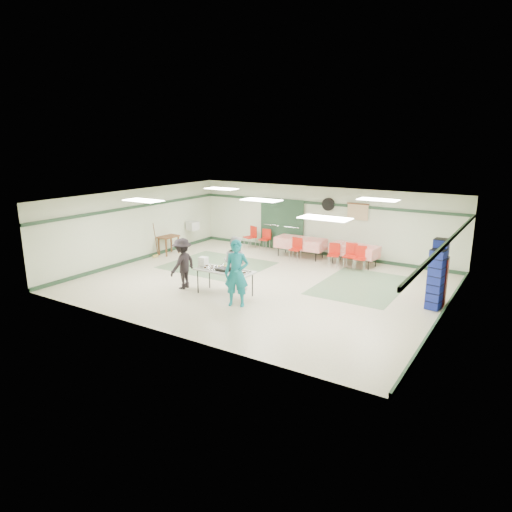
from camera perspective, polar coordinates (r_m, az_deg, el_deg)
The scene contains 42 objects.
floor at distance 14.66m, azimuth 0.65°, elevation -3.44°, with size 11.00×11.00×0.00m, color beige.
ceiling at distance 14.06m, azimuth 0.68°, elevation 7.09°, with size 11.00×11.00×0.00m, color silver.
wall_back at distance 18.21m, azimuth 8.14°, elevation 4.33°, with size 11.00×11.00×0.00m, color beige.
wall_front at distance 10.85m, azimuth -11.92°, elevation -2.74°, with size 11.00×11.00×0.00m, color beige.
wall_left at distance 17.75m, azimuth -14.66°, elevation 3.75°, with size 9.00×9.00×0.00m, color beige.
wall_right at distance 12.42m, azimuth 22.81°, elevation -1.40°, with size 9.00×9.00×0.00m, color beige.
trim_back at distance 18.08m, azimuth 8.18°, elevation 6.50°, with size 11.00×0.06×0.10m, color #203C27.
baseboard_back at distance 18.45m, azimuth 7.96°, elevation 0.37°, with size 11.00×0.06×0.12m, color #203C27.
trim_left at distance 17.62m, azimuth -14.74°, elevation 5.97°, with size 9.00×0.06×0.10m, color #203C27.
baseboard_left at distance 18.00m, azimuth -14.34°, elevation -0.30°, with size 9.00×0.06×0.12m, color #203C27.
trim_right at distance 12.27m, azimuth 22.99°, elevation 1.77°, with size 9.00×0.06×0.10m, color #203C27.
baseboard_right at distance 12.81m, azimuth 22.12°, elevation -6.95°, with size 9.00×0.06×0.12m, color #203C27.
green_patch_a at distance 16.80m, azimuth -4.83°, elevation -1.14°, with size 3.50×3.00×0.01m, color slate.
green_patch_b at distance 14.82m, azimuth 13.03°, elevation -3.61°, with size 2.50×3.50×0.01m, color slate.
double_door_left at distance 19.20m, azimuth 2.03°, elevation 4.08°, with size 0.90×0.06×2.10m, color gray.
double_door_right at distance 18.75m, azimuth 4.54°, elevation 3.79°, with size 0.90×0.06×2.10m, color gray.
door_frame at distance 18.95m, azimuth 3.23°, elevation 3.93°, with size 2.00×0.03×2.15m, color #203C27.
wall_fan at distance 17.93m, azimuth 9.01°, elevation 6.41°, with size 0.50×0.50×0.10m, color black.
scroll_banner at distance 17.52m, azimuth 12.60°, elevation 5.39°, with size 0.80×0.02×0.60m, color #D9BA87.
serving_table at distance 13.44m, azimuth -3.94°, elevation -1.95°, with size 1.82×0.78×0.76m.
sheet_tray_right at distance 13.12m, azimuth -2.12°, elevation -2.07°, with size 0.56×0.43×0.02m, color silver.
sheet_tray_mid at distance 13.57m, azimuth -3.88°, elevation -1.53°, with size 0.61×0.47×0.02m, color silver.
sheet_tray_left at distance 13.68m, azimuth -5.90°, elevation -1.45°, with size 0.55×0.41×0.02m, color silver.
baking_pan at distance 13.34m, azimuth -3.92°, elevation -1.69°, with size 0.49×0.30×0.08m, color black.
foam_box_stack at distance 13.90m, azimuth -6.61°, elevation -0.68°, with size 0.24×0.22×0.28m, color white.
volunteer_teal at distance 12.49m, azimuth -2.44°, elevation -2.19°, with size 0.68×0.44×1.86m, color #127280.
volunteer_grey at distance 13.92m, azimuth -2.64°, elevation -0.85°, with size 0.81×0.63×1.66m, color #949499.
volunteer_dark at distance 14.16m, azimuth -9.17°, elevation -0.94°, with size 1.02×0.59×1.58m, color black.
dining_table_a at distance 17.01m, azimuth 12.20°, elevation 0.75°, with size 1.81×0.98×0.77m.
dining_table_b at distance 17.86m, azimuth 5.58°, elevation 1.65°, with size 1.95×0.91×0.77m.
chair_a at distance 16.48m, azimuth 11.76°, elevation 0.33°, with size 0.47×0.47×0.93m.
chair_b at distance 16.70m, azimuth 9.73°, elevation 0.44°, with size 0.47×0.47×0.85m.
chair_c at distance 16.36m, azimuth 12.93°, elevation 0.04°, with size 0.48×0.48×0.87m.
chair_d at distance 17.33m, azimuth 5.05°, elevation 1.16°, with size 0.43×0.43×0.88m.
chair_loose_a at distance 19.05m, azimuth 1.21°, elevation 2.38°, with size 0.41×0.41×0.85m.
chair_loose_b at distance 19.29m, azimuth -0.56°, elevation 2.67°, with size 0.56×0.56×0.93m.
crate_stack_blue_a at distance 13.42m, azimuth 21.84°, elevation -1.96°, with size 0.37×0.37×1.90m, color navy.
crate_stack_red at distance 13.63m, azimuth 21.85°, elevation -2.90°, with size 0.42×0.42×1.36m, color maroon.
crate_stack_blue_b at distance 13.17m, azimuth 21.55°, elevation -2.77°, with size 0.37×0.37×1.66m, color navy.
printer_table at distance 18.54m, azimuth -10.89°, elevation 2.12°, with size 0.58×0.85×0.74m.
office_printer at distance 19.57m, azimuth -7.94°, elevation 3.77°, with size 0.45×0.40×0.36m, color #B5B4B0.
broom at distance 18.14m, azimuth -12.44°, elevation 2.01°, with size 0.03×0.03×1.36m, color brown.
Camera 1 is at (7.31, -11.88, 4.49)m, focal length 32.00 mm.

